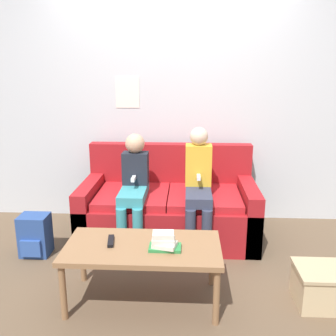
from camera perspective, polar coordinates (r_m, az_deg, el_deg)
The scene contains 10 objects.
ground_plane at distance 3.33m, azimuth -0.40°, elevation -14.18°, with size 10.00×10.00×0.00m, color brown.
wall_back at distance 4.00m, azimuth 0.52°, elevation 10.40°, with size 8.00×0.06×2.60m.
couch at distance 3.71m, azimuth 0.12°, elevation -6.15°, with size 1.67×0.87×0.87m.
coffee_table at distance 2.67m, azimuth -3.87°, elevation -12.54°, with size 1.08×0.55×0.43m.
person_left at distance 3.44m, azimuth -5.24°, elevation -2.54°, with size 0.24×0.59×1.04m.
person_right at distance 3.41m, azimuth 4.66°, elevation -2.32°, with size 0.24×0.59×1.10m.
tv_remote at distance 2.71m, azimuth -8.71°, elevation -10.94°, with size 0.07×0.17×0.02m.
book_stack at distance 2.58m, azimuth -0.60°, elevation -11.21°, with size 0.22×0.15×0.12m.
storage_box at distance 2.96m, azimuth 22.24°, elevation -16.32°, with size 0.36×0.35×0.27m.
backpack at distance 3.58m, azimuth -19.60°, elevation -9.66°, with size 0.25×0.23×0.37m.
Camera 1 is at (0.18, -2.90, 1.63)m, focal length 40.00 mm.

